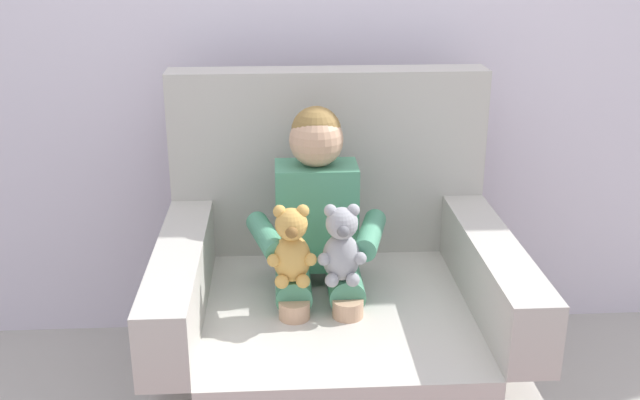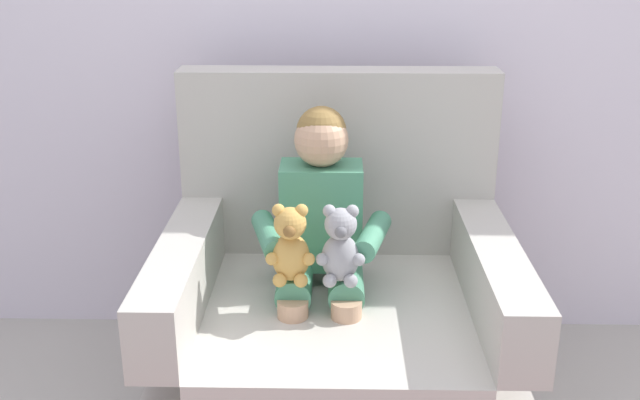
{
  "view_description": "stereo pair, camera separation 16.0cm",
  "coord_description": "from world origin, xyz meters",
  "px_view_note": "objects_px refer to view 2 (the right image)",
  "views": [
    {
      "loc": [
        -0.17,
        -2.08,
        1.54
      ],
      "look_at": [
        -0.05,
        -0.05,
        0.79
      ],
      "focal_mm": 41.77,
      "sensor_mm": 36.0,
      "label": 1
    },
    {
      "loc": [
        -0.01,
        -2.08,
        1.54
      ],
      "look_at": [
        -0.05,
        -0.05,
        0.79
      ],
      "focal_mm": 41.77,
      "sensor_mm": 36.0,
      "label": 2
    }
  ],
  "objects_px": {
    "seated_child": "(321,227)",
    "plush_honey": "(291,246)",
    "plush_grey": "(340,247)",
    "armchair": "(337,322)"
  },
  "relations": [
    {
      "from": "seated_child",
      "to": "plush_honey",
      "type": "xyz_separation_m",
      "value": [
        -0.09,
        -0.18,
        0.01
      ]
    },
    {
      "from": "plush_honey",
      "to": "plush_grey",
      "type": "height_order",
      "value": "plush_honey"
    },
    {
      "from": "plush_honey",
      "to": "plush_grey",
      "type": "bearing_deg",
      "value": 20.9
    },
    {
      "from": "armchair",
      "to": "seated_child",
      "type": "xyz_separation_m",
      "value": [
        -0.05,
        0.03,
        0.32
      ]
    },
    {
      "from": "plush_honey",
      "to": "armchair",
      "type": "bearing_deg",
      "value": 68.06
    },
    {
      "from": "seated_child",
      "to": "plush_honey",
      "type": "bearing_deg",
      "value": -124.29
    },
    {
      "from": "seated_child",
      "to": "plush_grey",
      "type": "xyz_separation_m",
      "value": [
        0.06,
        -0.18,
        0.01
      ]
    },
    {
      "from": "seated_child",
      "to": "plush_honey",
      "type": "height_order",
      "value": "seated_child"
    },
    {
      "from": "plush_grey",
      "to": "seated_child",
      "type": "bearing_deg",
      "value": 100.99
    },
    {
      "from": "armchair",
      "to": "plush_grey",
      "type": "bearing_deg",
      "value": -87.14
    }
  ]
}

